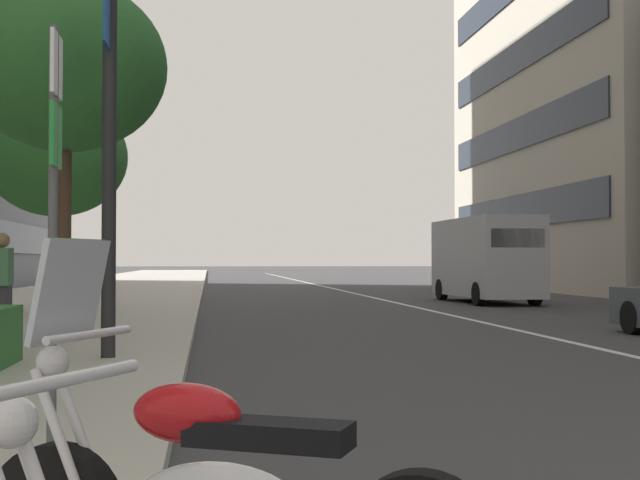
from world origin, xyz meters
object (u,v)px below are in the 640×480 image
object	(u,v)px
street_tree_by_lamp_post	(56,157)
parking_sign_by_curb	(54,185)
delivery_van_ahead	(485,258)
pedestrian_on_plaza	(2,286)
street_tree_near_plaza_corner	(65,67)

from	to	relation	value
street_tree_by_lamp_post	parking_sign_by_curb	bearing A→B (deg)	-170.31
delivery_van_ahead	pedestrian_on_plaza	bearing A→B (deg)	137.06
pedestrian_on_plaza	delivery_van_ahead	bearing A→B (deg)	47.71
delivery_van_ahead	street_tree_by_lamp_post	xyz separation A→B (m)	(-6.90, 12.39, 2.28)
street_tree_near_plaza_corner	pedestrian_on_plaza	bearing A→B (deg)	94.80
street_tree_near_plaza_corner	pedestrian_on_plaza	world-z (taller)	street_tree_near_plaza_corner
parking_sign_by_curb	pedestrian_on_plaza	bearing A→B (deg)	14.96
delivery_van_ahead	parking_sign_by_curb	xyz separation A→B (m)	(-21.60, 9.88, 0.39)
parking_sign_by_curb	street_tree_near_plaza_corner	xyz separation A→B (m)	(8.15, 1.26, 2.54)
parking_sign_by_curb	street_tree_by_lamp_post	bearing A→B (deg)	9.69
street_tree_by_lamp_post	pedestrian_on_plaza	distance (m)	7.19
parking_sign_by_curb	pedestrian_on_plaza	size ratio (longest dim) A/B	1.65
street_tree_near_plaza_corner	street_tree_by_lamp_post	size ratio (longest dim) A/B	1.12
street_tree_near_plaza_corner	street_tree_by_lamp_post	bearing A→B (deg)	10.82
street_tree_near_plaza_corner	pedestrian_on_plaza	size ratio (longest dim) A/B	3.40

